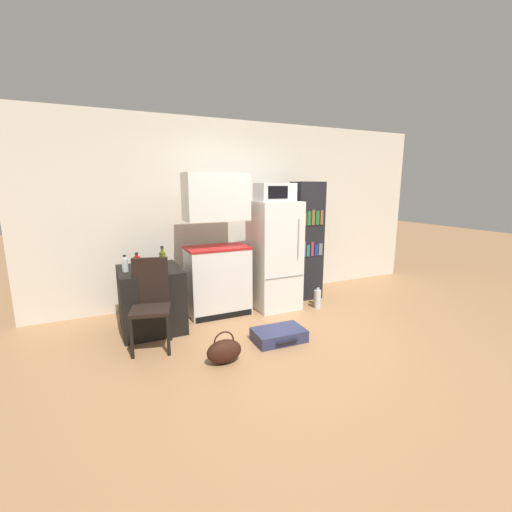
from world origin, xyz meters
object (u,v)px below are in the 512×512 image
Objects in this scene: bottle_clear_short at (125,265)px; suitcase_large_flat at (279,335)px; kitchen_hutch at (217,252)px; bookshelf at (306,241)px; water_bottle_middle at (318,298)px; side_table at (151,299)px; bottle_olive_oil at (163,262)px; bottle_ketchup_red at (137,262)px; handbag at (224,351)px; refrigerator at (274,255)px; water_bottle_front at (317,297)px; chair at (151,296)px; microwave at (275,192)px; bowl at (158,268)px.

bottle_clear_short is 1.95m from suitcase_large_flat.
kitchen_hutch reaches higher than suitcase_large_flat.
kitchen_hutch is 1.06× the size of bookshelf.
kitchen_hutch is 5.50× the size of water_bottle_middle.
bookshelf is at bearing 5.52° from side_table.
bottle_ketchup_red is at bearing 129.67° from bottle_olive_oil.
side_table is at bearing 8.53° from bottle_clear_short.
handbag is at bearing -66.18° from side_table.
water_bottle_front is (0.62, -0.21, -0.65)m from refrigerator.
water_bottle_middle reaches higher than water_bottle_front.
side_table is at bearing 96.65° from chair.
bookshelf is 8.74× the size of bottle_ketchup_red.
bookshelf is at bearing 48.70° from suitcase_large_flat.
bookshelf is 1.84× the size of chair.
bottle_clear_short is at bearing -170.97° from kitchen_hutch.
microwave is 0.28× the size of bookshelf.
bottle_ketchup_red is (-1.05, -0.15, -0.02)m from kitchen_hutch.
bottle_ketchup_red is 0.39m from bottle_olive_oil.
bottle_clear_short is 2.66m from water_bottle_middle.
kitchen_hutch is 0.87m from bowl.
bottle_olive_oil is at bearing -166.90° from bookshelf.
handbag is (-1.22, -1.25, -0.64)m from refrigerator.
chair reaches higher than side_table.
kitchen_hutch is 6.81× the size of water_bottle_front.
chair reaches higher than water_bottle_middle.
handbag is at bearing -152.72° from water_bottle_middle.
kitchen_hutch reaches higher than water_bottle_middle.
bottle_clear_short reaches higher than water_bottle_front.
suitcase_large_flat is at bearing -145.57° from water_bottle_middle.
kitchen_hutch is 1.57m from handbag.
bowl is 2.37m from water_bottle_front.
kitchen_hutch is 5.30× the size of handbag.
microwave reaches higher than bowl.
suitcase_large_flat is (1.53, -0.93, -0.78)m from bottle_clear_short.
refrigerator is at bearing 67.07° from suitcase_large_flat.
bottle_olive_oil reaches higher than handbag.
bottle_olive_oil reaches higher than bottle_clear_short.
bookshelf is 2.47m from handbag.
chair is at bearing -163.81° from bookshelf.
water_bottle_front is (1.10, 0.84, 0.05)m from suitcase_large_flat.
microwave is at bearing 67.06° from suitcase_large_flat.
side_table is 1.54× the size of microwave.
bottle_ketchup_red is at bearing 153.05° from bowl.
chair is (-0.98, -0.63, -0.31)m from kitchen_hutch.
microwave is at bearing 31.07° from chair.
chair reaches higher than bottle_ketchup_red.
water_bottle_middle is at bearing -120.93° from water_bottle_front.
bowl is 0.26× the size of suitcase_large_flat.
suitcase_large_flat is at bearing -37.80° from side_table.
microwave is (1.74, 0.07, 1.28)m from side_table.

